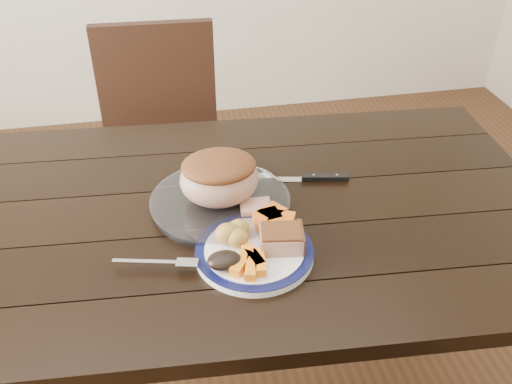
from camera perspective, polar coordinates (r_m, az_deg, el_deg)
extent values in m
cube|color=black|center=(1.37, -3.44, -2.30)|extent=(1.66, 1.01, 0.04)
cube|color=black|center=(2.05, 16.66, -2.87)|extent=(0.07, 0.07, 0.71)
cube|color=black|center=(2.06, -9.13, 1.83)|extent=(0.44, 0.44, 0.04)
cube|color=black|center=(2.12, -9.88, 10.43)|extent=(0.42, 0.06, 0.46)
cube|color=black|center=(2.34, -4.33, -0.23)|extent=(0.04, 0.04, 0.43)
cube|color=black|center=(2.06, -3.40, -5.93)|extent=(0.04, 0.04, 0.43)
cube|color=black|center=(2.35, -13.08, -1.01)|extent=(0.04, 0.04, 0.43)
cube|color=black|center=(2.07, -13.41, -6.78)|extent=(0.04, 0.04, 0.43)
cylinder|color=white|center=(1.22, -0.16, -6.13)|extent=(0.25, 0.25, 0.02)
torus|color=#0B0E37|center=(1.22, -0.16, -5.83)|extent=(0.25, 0.25, 0.02)
cylinder|color=white|center=(1.37, -3.59, -1.12)|extent=(0.33, 0.33, 0.02)
cube|color=tan|center=(1.21, 2.51, -4.78)|extent=(0.10, 0.08, 0.04)
ellipsoid|color=gold|center=(1.24, -1.69, -3.60)|extent=(0.05, 0.04, 0.04)
ellipsoid|color=gold|center=(1.22, -2.85, -4.17)|extent=(0.05, 0.05, 0.05)
ellipsoid|color=gold|center=(1.21, -1.87, -4.57)|extent=(0.05, 0.04, 0.04)
cube|color=orange|center=(1.16, -0.46, -7.50)|extent=(0.04, 0.07, 0.02)
cube|color=orange|center=(1.16, 0.37, -7.07)|extent=(0.03, 0.07, 0.02)
cube|color=orange|center=(1.16, -1.50, -7.16)|extent=(0.06, 0.07, 0.02)
cube|color=orange|center=(1.18, -0.26, -6.53)|extent=(0.04, 0.07, 0.02)
cube|color=orange|center=(1.25, 2.55, -3.11)|extent=(0.07, 0.06, 0.04)
cube|color=orange|center=(1.26, 1.16, -2.87)|extent=(0.06, 0.05, 0.04)
cube|color=orange|center=(1.27, 1.60, -2.48)|extent=(0.07, 0.07, 0.04)
ellipsoid|color=black|center=(1.16, -3.19, -6.84)|extent=(0.07, 0.05, 0.03)
cube|color=silver|center=(1.20, -10.93, -6.93)|extent=(0.14, 0.04, 0.00)
cube|color=silver|center=(1.19, -6.90, -7.08)|extent=(0.05, 0.04, 0.00)
ellipsoid|color=tan|center=(1.33, -3.69, 1.27)|extent=(0.18, 0.16, 0.12)
cube|color=tan|center=(1.32, -0.05, -1.53)|extent=(0.07, 0.06, 0.02)
cube|color=silver|center=(1.46, 0.66, 1.24)|extent=(0.20, 0.06, 0.00)
cube|color=black|center=(1.47, 6.92, 1.45)|extent=(0.12, 0.04, 0.01)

